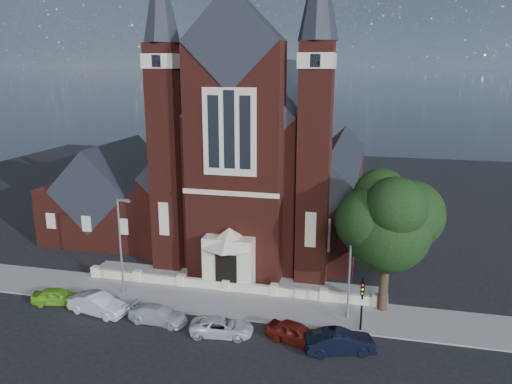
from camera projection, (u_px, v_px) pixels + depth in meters
ground at (251, 255)px, 49.29m from camera, size 120.00×120.00×0.00m
pavement_strip at (219, 302)px, 39.38m from camera, size 60.00×5.00×0.12m
forecourt_paving at (233, 281)px, 43.15m from camera, size 26.00×3.00×0.14m
forecourt_wall at (227, 291)px, 41.26m from camera, size 24.00×0.40×0.90m
church at (268, 159)px, 54.79m from camera, size 20.01×34.90×29.20m
parish_hall at (116, 198)px, 54.72m from camera, size 12.00×12.20×10.24m
street_tree at (389, 225)px, 36.00m from camera, size 6.40×6.60×10.70m
street_lamp_left at (121, 241)px, 39.56m from camera, size 1.16×0.22×8.09m
street_lamp_right at (351, 261)px, 35.53m from camera, size 1.16×0.22×8.09m
traffic_signal at (362, 298)px, 34.33m from camera, size 0.28×0.42×4.00m
car_lime_van at (57, 296)px, 38.91m from camera, size 4.02×2.29×1.29m
car_silver_a at (98, 304)px, 37.33m from camera, size 4.88×2.44×1.53m
car_silver_b at (158, 314)px, 36.07m from camera, size 4.50×2.11×1.27m
car_white_suv at (222, 327)px, 34.41m from camera, size 4.60×2.54×1.22m
car_dark_red at (296, 333)px, 33.39m from camera, size 4.43×2.90×1.40m
car_navy at (340, 342)px, 32.24m from camera, size 4.84×2.89×1.51m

